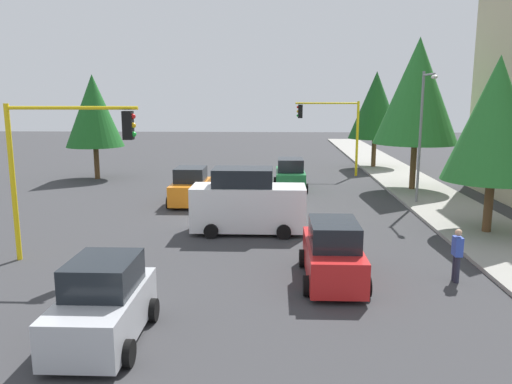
% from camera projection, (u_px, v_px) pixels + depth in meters
% --- Properties ---
extents(ground_plane, '(120.00, 120.00, 0.00)m').
position_uv_depth(ground_plane, '(241.00, 221.00, 23.73)').
color(ground_plane, '#353538').
extents(sidewalk_kerb, '(80.00, 4.00, 0.15)m').
position_uv_depth(sidewalk_kerb, '(435.00, 200.00, 28.22)').
color(sidewalk_kerb, gray).
rests_on(sidewalk_kerb, ground).
extents(lane_arrow_near, '(2.40, 1.10, 1.10)m').
position_uv_depth(lane_arrow_near, '(87.00, 332.00, 12.55)').
color(lane_arrow_near, silver).
rests_on(lane_arrow_near, ground).
extents(traffic_signal_near_right, '(0.36, 4.59, 5.50)m').
position_uv_depth(traffic_signal_near_right, '(62.00, 151.00, 17.34)').
color(traffic_signal_near_right, yellow).
rests_on(traffic_signal_near_right, ground).
extents(traffic_signal_far_left, '(0.36, 4.59, 5.40)m').
position_uv_depth(traffic_signal_far_left, '(332.00, 123.00, 36.55)').
color(traffic_signal_far_left, yellow).
rests_on(traffic_signal_far_left, ground).
extents(street_lamp_curbside, '(2.15, 0.28, 7.00)m').
position_uv_depth(street_lamp_curbside, '(423.00, 124.00, 26.11)').
color(street_lamp_curbside, slate).
rests_on(street_lamp_curbside, ground).
extents(tree_roadside_far, '(4.20, 4.20, 7.67)m').
position_uv_depth(tree_roadside_far, '(376.00, 105.00, 40.10)').
color(tree_roadside_far, brown).
rests_on(tree_roadside_far, ground).
extents(tree_roadside_near, '(4.03, 4.03, 7.36)m').
position_uv_depth(tree_roadside_near, '(496.00, 119.00, 20.47)').
color(tree_roadside_near, brown).
rests_on(tree_roadside_near, ground).
extents(tree_opposite_side, '(3.96, 3.96, 7.23)m').
position_uv_depth(tree_opposite_side, '(94.00, 111.00, 35.06)').
color(tree_opposite_side, brown).
rests_on(tree_opposite_side, ground).
extents(tree_roadside_mid, '(4.99, 4.99, 9.16)m').
position_uv_depth(tree_roadside_mid, '(417.00, 91.00, 30.08)').
color(tree_roadside_mid, brown).
rests_on(tree_roadside_mid, ground).
extents(delivery_van_white, '(2.22, 4.80, 2.77)m').
position_uv_depth(delivery_van_white, '(248.00, 203.00, 21.52)').
color(delivery_van_white, white).
rests_on(delivery_van_white, ground).
extents(car_red, '(4.13, 1.95, 1.98)m').
position_uv_depth(car_red, '(333.00, 254.00, 15.86)').
color(car_red, red).
rests_on(car_red, ground).
extents(car_orange, '(3.63, 2.10, 1.98)m').
position_uv_depth(car_orange, '(190.00, 188.00, 27.33)').
color(car_orange, orange).
rests_on(car_orange, ground).
extents(car_silver, '(3.63, 2.03, 1.98)m').
position_uv_depth(car_silver, '(103.00, 305.00, 11.98)').
color(car_silver, '#B2B5BA').
rests_on(car_silver, ground).
extents(car_green, '(3.90, 2.07, 1.98)m').
position_uv_depth(car_green, '(290.00, 176.00, 31.47)').
color(car_green, '#1E7238').
rests_on(car_green, ground).
extents(pedestrian_crossing, '(0.40, 0.24, 1.70)m').
position_uv_depth(pedestrian_crossing, '(457.00, 254.00, 15.81)').
color(pedestrian_crossing, '#262638').
rests_on(pedestrian_crossing, ground).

